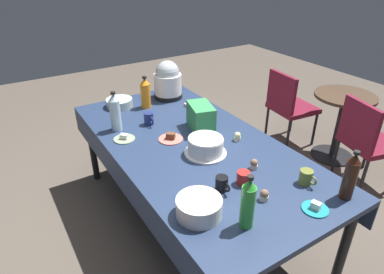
{
  "coord_description": "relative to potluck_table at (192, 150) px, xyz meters",
  "views": [
    {
      "loc": [
        1.77,
        -1.11,
        1.95
      ],
      "look_at": [
        0.0,
        0.0,
        0.8
      ],
      "focal_mm": 31.22,
      "sensor_mm": 36.0,
      "label": 1
    }
  ],
  "objects": [
    {
      "name": "slow_cooker",
      "position": [
        -0.86,
        0.27,
        0.23
      ],
      "size": [
        0.27,
        0.27,
        0.35
      ],
      "color": "black",
      "rests_on": "potluck_table"
    },
    {
      "name": "potluck_table",
      "position": [
        0.0,
        0.0,
        0.0
      ],
      "size": [
        2.2,
        1.1,
        0.75
      ],
      "color": "navy",
      "rests_on": "ground"
    },
    {
      "name": "coffee_mug_black",
      "position": [
        0.55,
        -0.15,
        0.11
      ],
      "size": [
        0.11,
        0.07,
        0.09
      ],
      "color": "black",
      "rests_on": "potluck_table"
    },
    {
      "name": "frosted_layer_cake",
      "position": [
        0.17,
        0.0,
        0.12
      ],
      "size": [
        0.29,
        0.29,
        0.12
      ],
      "color": "silver",
      "rests_on": "potluck_table"
    },
    {
      "name": "soda_carton",
      "position": [
        -0.16,
        0.18,
        0.16
      ],
      "size": [
        0.29,
        0.22,
        0.2
      ],
      "primitive_type": "cube",
      "rotation": [
        0.0,
        0.0,
        -0.27
      ],
      "color": "#338C4C",
      "rests_on": "potluck_table"
    },
    {
      "name": "cupcake_mint",
      "position": [
        0.14,
        0.3,
        0.09
      ],
      "size": [
        0.05,
        0.05,
        0.07
      ],
      "color": "beige",
      "rests_on": "potluck_table"
    },
    {
      "name": "ceramic_snack_bowl",
      "position": [
        0.66,
        -0.37,
        0.11
      ],
      "size": [
        0.24,
        0.24,
        0.1
      ],
      "primitive_type": "cylinder",
      "color": "silver",
      "rests_on": "potluck_table"
    },
    {
      "name": "soda_bottle_cola",
      "position": [
        0.97,
        0.4,
        0.2
      ],
      "size": [
        0.07,
        0.07,
        0.3
      ],
      "color": "#33190F",
      "rests_on": "potluck_table"
    },
    {
      "name": "cupcake_rose",
      "position": [
        0.75,
        -0.0,
        0.09
      ],
      "size": [
        0.05,
        0.05,
        0.07
      ],
      "color": "beige",
      "rests_on": "potluck_table"
    },
    {
      "name": "coffee_mug_red",
      "position": [
        0.57,
        0.0,
        0.1
      ],
      "size": [
        0.12,
        0.08,
        0.08
      ],
      "color": "#B2231E",
      "rests_on": "potluck_table"
    },
    {
      "name": "dessert_plate_coral",
      "position": [
        -0.13,
        -0.1,
        0.07
      ],
      "size": [
        0.18,
        0.18,
        0.05
      ],
      "color": "#E07266",
      "rests_on": "potluck_table"
    },
    {
      "name": "soda_bottle_lime_soda",
      "position": [
        0.85,
        -0.21,
        0.2
      ],
      "size": [
        0.07,
        0.07,
        0.3
      ],
      "color": "green",
      "rests_on": "potluck_table"
    },
    {
      "name": "cupcake_berry",
      "position": [
        0.48,
        0.16,
        0.09
      ],
      "size": [
        0.05,
        0.05,
        0.07
      ],
      "color": "beige",
      "rests_on": "potluck_table"
    },
    {
      "name": "soda_bottle_orange_juice",
      "position": [
        -0.77,
        -0.0,
        0.19
      ],
      "size": [
        0.09,
        0.09,
        0.28
      ],
      "color": "orange",
      "rests_on": "potluck_table"
    },
    {
      "name": "round_cafe_table",
      "position": [
        -0.05,
        1.84,
        -0.19
      ],
      "size": [
        0.6,
        0.6,
        0.72
      ],
      "color": "#473323",
      "rests_on": "ground"
    },
    {
      "name": "dessert_plate_sage",
      "position": [
        -0.31,
        -0.39,
        0.07
      ],
      "size": [
        0.16,
        0.16,
        0.04
      ],
      "color": "#8CA87F",
      "rests_on": "potluck_table"
    },
    {
      "name": "glass_salad_bowl",
      "position": [
        -0.9,
        -0.2,
        0.1
      ],
      "size": [
        0.23,
        0.23,
        0.07
      ],
      "primitive_type": "cylinder",
      "color": "#B2C6BC",
      "rests_on": "potluck_table"
    },
    {
      "name": "dessert_plate_teal",
      "position": [
        0.96,
        0.18,
        0.07
      ],
      "size": [
        0.14,
        0.14,
        0.05
      ],
      "color": "teal",
      "rests_on": "potluck_table"
    },
    {
      "name": "maroon_chair_right",
      "position": [
        0.38,
        1.62,
        -0.2
      ],
      "size": [
        0.54,
        0.54,
        0.85
      ],
      "color": "maroon",
      "rests_on": "ground"
    },
    {
      "name": "paper_napkin_stack",
      "position": [
        -0.54,
        0.37,
        0.07
      ],
      "size": [
        0.14,
        0.14,
        0.02
      ],
      "primitive_type": "cube",
      "rotation": [
        0.0,
        0.0,
        -0.02
      ],
      "color": "pink",
      "rests_on": "potluck_table"
    },
    {
      "name": "ground",
      "position": [
        0.0,
        0.0,
        -0.69
      ],
      "size": [
        9.0,
        9.0,
        0.0
      ],
      "primitive_type": "plane",
      "color": "brown"
    },
    {
      "name": "maroon_chair_left",
      "position": [
        -0.56,
        1.62,
        -0.2
      ],
      "size": [
        0.49,
        0.49,
        0.85
      ],
      "color": "maroon",
      "rests_on": "ground"
    },
    {
      "name": "soda_bottle_water",
      "position": [
        -0.49,
        -0.38,
        0.21
      ],
      "size": [
        0.08,
        0.08,
        0.31
      ],
      "color": "silver",
      "rests_on": "potluck_table"
    },
    {
      "name": "coffee_mug_navy",
      "position": [
        -0.44,
        -0.13,
        0.11
      ],
      "size": [
        0.12,
        0.08,
        0.1
      ],
      "color": "navy",
      "rests_on": "potluck_table"
    },
    {
      "name": "coffee_mug_olive",
      "position": [
        0.77,
        0.31,
        0.11
      ],
      "size": [
        0.12,
        0.08,
        0.09
      ],
      "color": "olive",
      "rests_on": "potluck_table"
    }
  ]
}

